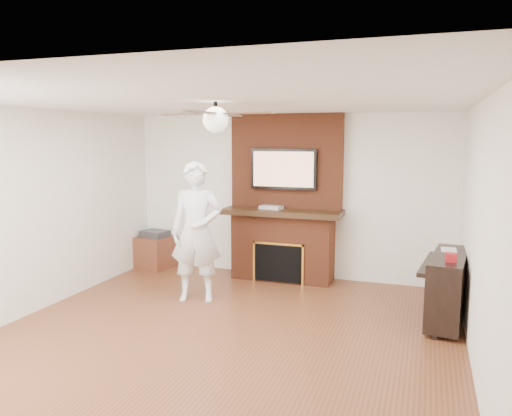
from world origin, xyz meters
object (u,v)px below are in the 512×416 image
(side_table, at_px, (155,250))
(piano, at_px, (447,286))
(person, at_px, (197,232))
(fireplace, at_px, (284,214))

(side_table, distance_m, piano, 4.64)
(person, relative_size, side_table, 2.92)
(fireplace, distance_m, person, 1.59)
(side_table, bearing_deg, fireplace, 13.29)
(person, height_order, piano, person)
(fireplace, distance_m, piano, 2.65)
(side_table, bearing_deg, piano, -2.37)
(person, distance_m, piano, 3.15)
(person, bearing_deg, side_table, 119.81)
(fireplace, relative_size, person, 1.36)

